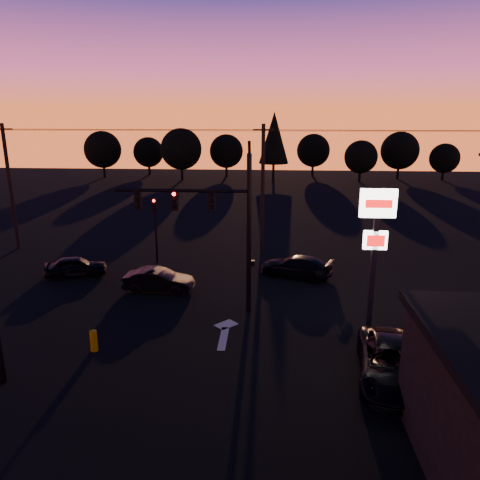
% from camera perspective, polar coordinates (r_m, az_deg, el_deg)
% --- Properties ---
extents(ground, '(120.00, 120.00, 0.00)m').
position_cam_1_polar(ground, '(20.75, -3.73, -13.14)').
color(ground, black).
rests_on(ground, ground).
extents(lane_arrow, '(1.20, 3.10, 0.01)m').
position_cam_1_polar(lane_arrow, '(22.15, -1.87, -11.10)').
color(lane_arrow, beige).
rests_on(lane_arrow, ground).
extents(traffic_signal_mast, '(6.79, 0.52, 8.58)m').
position_cam_1_polar(traffic_signal_mast, '(22.70, -2.93, 2.84)').
color(traffic_signal_mast, black).
rests_on(traffic_signal_mast, ground).
extents(secondary_signal, '(0.30, 0.31, 4.35)m').
position_cam_1_polar(secondary_signal, '(31.23, -10.30, 2.32)').
color(secondary_signal, black).
rests_on(secondary_signal, ground).
extents(pylon_sign, '(1.50, 0.28, 6.80)m').
position_cam_1_polar(pylon_sign, '(20.65, 16.22, 0.83)').
color(pylon_sign, black).
rests_on(pylon_sign, ground).
extents(utility_pole_0, '(1.40, 0.26, 9.00)m').
position_cam_1_polar(utility_pole_0, '(37.32, -26.22, 5.85)').
color(utility_pole_0, black).
rests_on(utility_pole_0, ground).
extents(utility_pole_1, '(1.40, 0.26, 9.00)m').
position_cam_1_polar(utility_pole_1, '(32.44, 2.78, 6.19)').
color(utility_pole_1, black).
rests_on(utility_pole_1, ground).
extents(power_wires, '(36.00, 1.22, 0.07)m').
position_cam_1_polar(power_wires, '(32.01, 2.88, 13.21)').
color(power_wires, black).
rests_on(power_wires, ground).
extents(bollard, '(0.31, 0.31, 0.92)m').
position_cam_1_polar(bollard, '(21.32, -17.41, -11.65)').
color(bollard, '#CA8F00').
rests_on(bollard, ground).
extents(tree_0, '(5.36, 5.36, 6.74)m').
position_cam_1_polar(tree_0, '(72.49, -16.40, 10.53)').
color(tree_0, black).
rests_on(tree_0, ground).
extents(tree_1, '(4.54, 4.54, 5.71)m').
position_cam_1_polar(tree_1, '(73.63, -11.10, 10.46)').
color(tree_1, black).
rests_on(tree_1, ground).
extents(tree_2, '(5.77, 5.78, 7.26)m').
position_cam_1_polar(tree_2, '(67.38, -7.18, 10.95)').
color(tree_2, black).
rests_on(tree_2, ground).
extents(tree_3, '(4.95, 4.95, 6.22)m').
position_cam_1_polar(tree_3, '(70.56, -1.68, 10.77)').
color(tree_3, black).
rests_on(tree_3, ground).
extents(tree_4, '(4.18, 4.18, 9.50)m').
position_cam_1_polar(tree_4, '(67.11, 4.17, 12.34)').
color(tree_4, black).
rests_on(tree_4, ground).
extents(tree_5, '(4.95, 4.95, 6.22)m').
position_cam_1_polar(tree_5, '(72.55, 8.93, 10.73)').
color(tree_5, black).
rests_on(tree_5, ground).
extents(tree_6, '(4.54, 4.54, 5.71)m').
position_cam_1_polar(tree_6, '(67.49, 14.52, 9.78)').
color(tree_6, black).
rests_on(tree_6, ground).
extents(tree_7, '(5.36, 5.36, 6.74)m').
position_cam_1_polar(tree_7, '(71.68, 18.91, 10.27)').
color(tree_7, black).
rests_on(tree_7, ground).
extents(tree_8, '(4.12, 4.12, 5.19)m').
position_cam_1_polar(tree_8, '(72.61, 23.67, 9.11)').
color(tree_8, black).
rests_on(tree_8, ground).
extents(car_left, '(3.93, 2.56, 1.25)m').
position_cam_1_polar(car_left, '(30.50, -19.37, -3.06)').
color(car_left, black).
rests_on(car_left, ground).
extents(car_mid, '(3.98, 1.62, 1.28)m').
position_cam_1_polar(car_mid, '(26.88, -9.90, -4.85)').
color(car_mid, black).
rests_on(car_mid, ground).
extents(car_right, '(4.83, 3.39, 1.30)m').
position_cam_1_polar(car_right, '(28.92, 6.85, -3.20)').
color(car_right, black).
rests_on(car_right, ground).
extents(suv_parked, '(3.19, 5.56, 1.46)m').
position_cam_1_polar(suv_parked, '(19.21, 18.02, -14.02)').
color(suv_parked, black).
rests_on(suv_parked, ground).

